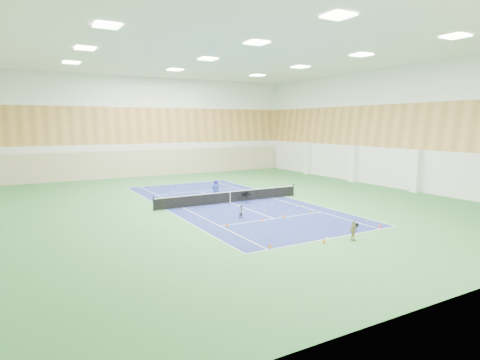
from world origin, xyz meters
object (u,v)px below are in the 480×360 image
child_apron (353,231)px  ball_cart (246,198)px  tennis_net (230,196)px  coach (216,191)px  child_court (242,212)px

child_apron → ball_cart: child_apron is taller
tennis_net → coach: coach is taller
coach → ball_cart: size_ratio=2.19×
tennis_net → ball_cart: bearing=-36.6°
coach → child_court: size_ratio=1.95×
tennis_net → child_apron: (0.89, -12.79, 0.01)m
tennis_net → coach: 1.25m
child_court → child_apron: (2.84, -7.43, 0.07)m
coach → child_apron: size_ratio=1.71×
tennis_net → child_court: (-1.95, -5.36, -0.06)m
coach → ball_cart: bearing=140.3°
child_court → ball_cart: 5.47m
child_court → child_apron: bearing=-79.2°
coach → child_apron: coach is taller
tennis_net → ball_cart: size_ratio=14.58×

